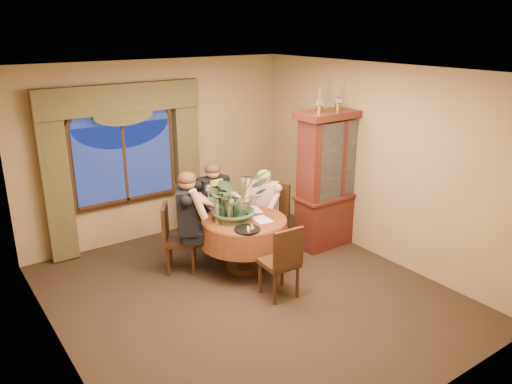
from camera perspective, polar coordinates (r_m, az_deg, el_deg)
floor at (r=6.54m, az=-0.88°, el=-11.59°), size 5.00×5.00×0.00m
wall_back at (r=8.07m, az=-11.05°, el=4.72°), size 4.50×0.00×4.50m
wall_right at (r=7.41m, az=13.59°, el=3.30°), size 0.00×5.00×5.00m
ceiling at (r=5.67m, az=-1.02°, el=13.64°), size 5.00×5.00×0.00m
window at (r=7.82m, az=-14.78°, el=3.23°), size 1.62×0.10×1.32m
arched_transom at (r=7.65m, az=-15.26°, el=8.87°), size 1.60×0.06×0.44m
drapery_left at (r=7.52m, az=-21.88°, el=0.94°), size 0.38×0.14×2.32m
drapery_right at (r=8.20m, az=-7.87°, el=3.52°), size 0.38×0.14×2.32m
swag_valance at (r=7.55m, az=-15.18°, el=10.29°), size 2.45×0.16×0.42m
dining_table at (r=7.03m, az=-1.34°, el=-5.91°), size 1.67×1.67×0.75m
china_cabinet at (r=7.72m, az=8.92°, el=1.52°), size 1.30×0.52×2.10m
oil_lamp_left at (r=7.21m, az=7.28°, el=10.36°), size 0.11×0.11×0.34m
oil_lamp_center at (r=7.46m, az=9.39°, el=10.54°), size 0.11×0.11×0.34m
oil_lamp_right at (r=7.71m, az=11.37°, el=10.69°), size 0.11×0.11×0.34m
chair_right at (r=7.70m, az=1.79°, el=-2.82°), size 0.57×0.57×0.96m
chair_back_right at (r=7.61m, az=-5.37°, el=-3.14°), size 0.45×0.45×0.96m
chair_back at (r=7.01m, az=-8.61°, el=-5.26°), size 0.58×0.58×0.96m
chair_front_left at (r=6.32m, az=2.63°, el=-7.84°), size 0.45×0.45×0.96m
person_pink at (r=7.61m, az=0.96°, el=-1.91°), size 0.59×0.60×1.25m
person_back at (r=6.83m, az=-7.87°, el=-3.59°), size 0.66×0.68×1.46m
person_scarf at (r=7.51m, az=-4.95°, el=-1.73°), size 0.51×0.47×1.38m
stoneware_vase at (r=6.87m, az=-2.83°, el=-1.97°), size 0.14×0.14×0.26m
centerpiece_plant at (r=6.73m, az=-2.49°, el=1.85°), size 0.93×1.03×0.80m
olive_bowl at (r=6.83m, az=-0.94°, el=-3.05°), size 0.14×0.14×0.04m
cheese_platter at (r=6.50m, az=-1.00°, el=-4.30°), size 0.35×0.35×0.02m
wine_bottle_0 at (r=6.71m, az=-2.40°, el=-2.14°), size 0.07×0.07×0.33m
wine_bottle_1 at (r=6.81m, az=-3.79°, el=-1.85°), size 0.07×0.07×0.33m
wine_bottle_2 at (r=6.69m, az=-4.39°, el=-2.24°), size 0.07×0.07×0.33m
wine_bottle_3 at (r=6.79m, az=-3.03°, el=-1.91°), size 0.07×0.07×0.33m
wine_bottle_4 at (r=6.65m, az=-3.89°, el=-2.37°), size 0.07×0.07×0.33m
tasting_paper_0 at (r=6.84m, az=0.68°, el=-3.16°), size 0.24×0.32×0.00m
tasting_paper_1 at (r=7.19m, az=-0.38°, el=-2.05°), size 0.28×0.35×0.00m
wine_glass_person_pink at (r=7.20m, az=-0.09°, el=-1.28°), size 0.07×0.07×0.18m
wine_glass_person_back at (r=6.81m, az=-4.82°, el=-2.57°), size 0.07×0.07×0.18m
wine_glass_person_scarf at (r=7.16m, az=-3.34°, el=-1.43°), size 0.07×0.07×0.18m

